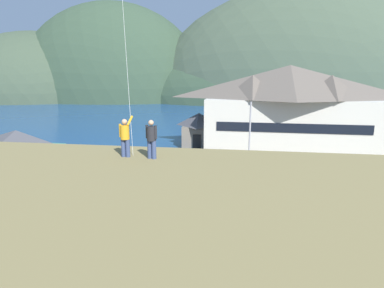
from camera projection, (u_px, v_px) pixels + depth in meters
ground_plane at (171, 217)px, 21.95m from camera, size 600.00×600.00×0.00m
parking_lot_pad at (183, 191)px, 26.77m from camera, size 40.00×20.00×0.10m
bay_water at (221, 116)px, 79.91m from camera, size 360.00×84.00×0.03m
far_hill_west_ridge at (41, 99)px, 143.91m from camera, size 80.15×69.47×59.83m
far_hill_east_peak at (114, 99)px, 142.16m from camera, size 88.40×62.08×83.98m
far_hill_center_saddle at (287, 102)px, 125.82m from camera, size 126.06×57.81×48.80m
far_hill_far_shoulder at (289, 101)px, 131.04m from camera, size 117.35×70.84×89.39m
harbor_lodge at (288, 106)px, 40.17m from camera, size 22.40×10.78×11.25m
storage_shed_near_lot at (19, 158)px, 27.41m from camera, size 7.57×5.01×5.19m
storage_shed_waterside at (199, 129)px, 43.98m from camera, size 4.72×5.52×4.80m
wharf_dock at (221, 131)px, 55.23m from camera, size 3.20×14.28×0.70m
moored_boat_wharfside at (201, 130)px, 53.91m from camera, size 2.39×6.71×2.16m
moored_boat_outer_mooring at (241, 129)px, 55.21m from camera, size 3.11×8.00×2.16m
parked_car_mid_row_center at (105, 169)px, 29.85m from camera, size 4.35×2.36×1.82m
parked_car_mid_row_far at (295, 178)px, 26.92m from camera, size 4.21×2.08×1.82m
parked_car_back_row_left at (197, 198)px, 22.46m from camera, size 4.25×2.15×1.82m
parked_car_mid_row_near at (194, 172)px, 28.88m from camera, size 4.32×2.30×1.82m
parked_car_front_row_red at (90, 194)px, 23.33m from camera, size 4.32×2.30×1.82m
parked_car_corner_spot at (359, 187)px, 24.90m from camera, size 4.24×2.14×1.82m
parked_car_lone_by_shed at (303, 207)px, 20.93m from camera, size 4.33×2.32×1.82m
parking_light_pole at (250, 134)px, 30.40m from camera, size 0.24×0.78×7.29m
person_kite_flyer at (125, 136)px, 13.92m from camera, size 0.55×0.64×1.86m
person_companion at (151, 138)px, 13.61m from camera, size 0.54×0.40×1.74m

